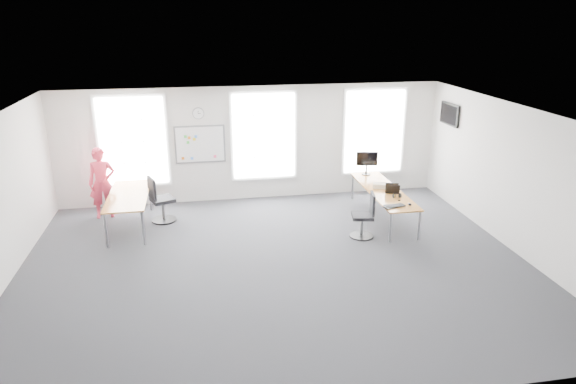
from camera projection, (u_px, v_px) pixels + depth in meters
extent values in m
plane|color=#26272B|center=(277.00, 265.00, 10.18)|extent=(10.00, 10.00, 0.00)
plane|color=white|center=(275.00, 115.00, 9.19)|extent=(10.00, 10.00, 0.00)
plane|color=silver|center=(252.00, 144.00, 13.40)|extent=(10.00, 0.00, 10.00)
plane|color=silver|center=(329.00, 307.00, 5.97)|extent=(10.00, 0.00, 10.00)
plane|color=silver|center=(517.00, 180.00, 10.52)|extent=(0.00, 10.00, 10.00)
cube|color=silver|center=(133.00, 141.00, 12.81)|extent=(1.60, 0.06, 2.20)
cube|color=silver|center=(264.00, 136.00, 13.36)|extent=(1.60, 0.06, 2.20)
cube|color=silver|center=(374.00, 132.00, 13.86)|extent=(1.60, 0.06, 2.20)
cube|color=#B78435|center=(383.00, 190.00, 12.34)|extent=(0.78, 2.92, 0.03)
cylinder|color=gray|center=(390.00, 228.00, 11.10)|extent=(0.05, 0.05, 0.68)
cylinder|color=gray|center=(419.00, 226.00, 11.21)|extent=(0.05, 0.05, 0.68)
cylinder|color=gray|center=(353.00, 187.00, 13.70)|extent=(0.05, 0.05, 0.68)
cylinder|color=gray|center=(376.00, 185.00, 13.81)|extent=(0.05, 0.05, 0.68)
cube|color=#B78435|center=(128.00, 195.00, 11.73)|extent=(0.88, 2.21, 0.03)
cylinder|color=gray|center=(106.00, 231.00, 10.83)|extent=(0.06, 0.06, 0.77)
cylinder|color=gray|center=(143.00, 228.00, 10.96)|extent=(0.06, 0.06, 0.77)
cylinder|color=gray|center=(119.00, 198.00, 12.77)|extent=(0.06, 0.06, 0.77)
cylinder|color=gray|center=(150.00, 196.00, 12.90)|extent=(0.06, 0.06, 0.77)
cylinder|color=black|center=(361.00, 236.00, 11.49)|extent=(0.54, 0.54, 0.03)
cylinder|color=gray|center=(362.00, 226.00, 11.42)|extent=(0.06, 0.06, 0.44)
cube|color=black|center=(362.00, 216.00, 11.34)|extent=(0.53, 0.53, 0.07)
cube|color=black|center=(373.00, 204.00, 11.24)|extent=(0.13, 0.44, 0.47)
cylinder|color=black|center=(164.00, 220.00, 12.37)|extent=(0.59, 0.59, 0.03)
cylinder|color=gray|center=(163.00, 210.00, 12.28)|extent=(0.07, 0.07, 0.48)
cube|color=black|center=(162.00, 200.00, 12.19)|extent=(0.65, 0.65, 0.08)
cube|color=black|center=(152.00, 188.00, 11.98)|extent=(0.23, 0.47, 0.51)
imported|color=#CB3046|center=(102.00, 183.00, 12.33)|extent=(0.68, 0.50, 1.74)
cube|color=white|center=(200.00, 144.00, 13.13)|extent=(1.20, 0.03, 0.90)
cylinder|color=gray|center=(198.00, 113.00, 12.87)|extent=(0.30, 0.04, 0.30)
cube|color=black|center=(450.00, 114.00, 13.03)|extent=(0.06, 0.90, 0.55)
cube|color=black|center=(394.00, 206.00, 11.26)|extent=(0.52, 0.32, 0.02)
ellipsoid|color=black|center=(410.00, 204.00, 11.34)|extent=(0.11, 0.14, 0.05)
cylinder|color=black|center=(399.00, 200.00, 11.63)|extent=(0.06, 0.06, 0.01)
cylinder|color=black|center=(394.00, 196.00, 11.77)|extent=(0.04, 0.10, 0.10)
cylinder|color=black|center=(400.00, 196.00, 11.80)|extent=(0.04, 0.10, 0.10)
cylinder|color=gold|center=(394.00, 196.00, 11.77)|extent=(0.01, 0.10, 0.10)
cube|color=black|center=(397.00, 194.00, 11.77)|extent=(0.17, 0.02, 0.02)
cube|color=black|center=(392.00, 188.00, 12.06)|extent=(0.31, 0.15, 0.25)
cube|color=orange|center=(393.00, 190.00, 12.00)|extent=(0.30, 0.16, 0.22)
cube|color=black|center=(393.00, 189.00, 11.99)|extent=(0.31, 0.17, 0.24)
cube|color=beige|center=(380.00, 186.00, 12.47)|extent=(0.36, 0.31, 0.11)
cylinder|color=black|center=(366.00, 174.00, 13.49)|extent=(0.23, 0.23, 0.02)
cylinder|color=black|center=(366.00, 170.00, 13.46)|extent=(0.05, 0.05, 0.23)
cube|color=black|center=(367.00, 159.00, 13.34)|extent=(0.55, 0.14, 0.37)
cube|color=black|center=(367.00, 159.00, 13.32)|extent=(0.51, 0.10, 0.33)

